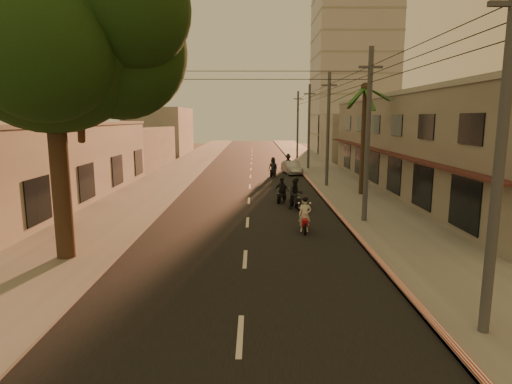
% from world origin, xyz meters
% --- Properties ---
extents(ground, '(160.00, 160.00, 0.00)m').
position_xyz_m(ground, '(0.00, 0.00, 0.00)').
color(ground, '#383023').
rests_on(ground, ground).
extents(road, '(10.00, 140.00, 0.02)m').
position_xyz_m(road, '(0.00, 20.00, 0.01)').
color(road, black).
rests_on(road, ground).
extents(sidewalk_right, '(5.00, 140.00, 0.12)m').
position_xyz_m(sidewalk_right, '(7.50, 20.00, 0.06)').
color(sidewalk_right, slate).
rests_on(sidewalk_right, ground).
extents(sidewalk_left, '(5.00, 140.00, 0.12)m').
position_xyz_m(sidewalk_left, '(-7.50, 20.00, 0.06)').
color(sidewalk_left, slate).
rests_on(sidewalk_left, ground).
extents(curb_stripe, '(0.20, 60.00, 0.20)m').
position_xyz_m(curb_stripe, '(5.10, 15.00, 0.10)').
color(curb_stripe, red).
rests_on(curb_stripe, ground).
extents(shophouse_row, '(8.80, 34.20, 7.30)m').
position_xyz_m(shophouse_row, '(13.95, 18.00, 3.65)').
color(shophouse_row, gray).
rests_on(shophouse_row, ground).
extents(left_building, '(8.20, 24.20, 5.20)m').
position_xyz_m(left_building, '(-13.98, 14.00, 2.60)').
color(left_building, '#A6A296').
rests_on(left_building, ground).
extents(distant_tower, '(12.10, 12.10, 28.00)m').
position_xyz_m(distant_tower, '(16.00, 56.00, 14.00)').
color(distant_tower, '#B7B5B2').
rests_on(distant_tower, ground).
extents(broadleaf_tree, '(9.60, 8.70, 12.10)m').
position_xyz_m(broadleaf_tree, '(-6.61, 2.14, 8.48)').
color(broadleaf_tree, black).
rests_on(broadleaf_tree, ground).
extents(palm_tree, '(5.00, 5.00, 8.20)m').
position_xyz_m(palm_tree, '(8.00, 16.00, 7.15)').
color(palm_tree, black).
rests_on(palm_tree, ground).
extents(utility_poles, '(1.20, 48.26, 9.00)m').
position_xyz_m(utility_poles, '(6.20, 20.00, 6.54)').
color(utility_poles, '#38383A').
rests_on(utility_poles, ground).
extents(filler_right, '(8.00, 14.00, 6.00)m').
position_xyz_m(filler_right, '(14.00, 45.00, 3.00)').
color(filler_right, '#A6A296').
rests_on(filler_right, ground).
extents(filler_left_near, '(8.00, 14.00, 4.40)m').
position_xyz_m(filler_left_near, '(-14.00, 34.00, 2.20)').
color(filler_left_near, '#A6A296').
rests_on(filler_left_near, ground).
extents(filler_left_far, '(8.00, 14.00, 7.00)m').
position_xyz_m(filler_left_far, '(-14.00, 52.00, 3.50)').
color(filler_left_far, '#A6A296').
rests_on(filler_left_far, ground).
extents(scooter_red, '(0.73, 1.82, 1.78)m').
position_xyz_m(scooter_red, '(2.82, 6.12, 0.78)').
color(scooter_red, black).
rests_on(scooter_red, ground).
extents(scooter_mid_a, '(1.21, 1.98, 1.98)m').
position_xyz_m(scooter_mid_a, '(2.88, 11.44, 0.90)').
color(scooter_mid_a, black).
rests_on(scooter_mid_a, ground).
extents(scooter_mid_b, '(1.21, 1.65, 1.70)m').
position_xyz_m(scooter_mid_b, '(2.15, 13.45, 0.78)').
color(scooter_mid_b, black).
rests_on(scooter_mid_b, ground).
extents(scooter_far_a, '(1.18, 1.84, 1.86)m').
position_xyz_m(scooter_far_a, '(2.14, 26.13, 0.85)').
color(scooter_far_a, black).
rests_on(scooter_far_a, ground).
extents(scooter_far_b, '(1.14, 1.86, 1.83)m').
position_xyz_m(scooter_far_b, '(3.91, 30.47, 0.83)').
color(scooter_far_b, black).
rests_on(scooter_far_b, ground).
extents(parked_car, '(2.59, 4.34, 1.29)m').
position_xyz_m(parked_car, '(4.08, 27.95, 0.64)').
color(parked_car, '#989BA0').
rests_on(parked_car, ground).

